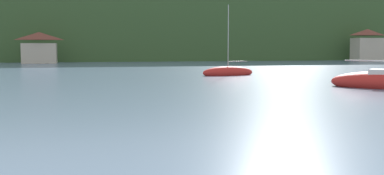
% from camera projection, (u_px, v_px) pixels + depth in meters
% --- Properties ---
extents(wooded_hillside, '(352.00, 72.64, 32.66)m').
position_uv_depth(wooded_hillside, '(184.00, 34.00, 145.29)').
color(wooded_hillside, '#38562D').
rests_on(wooded_hillside, ground_plane).
extents(shore_building_west, '(6.73, 4.59, 6.08)m').
position_uv_depth(shore_building_west, '(39.00, 48.00, 91.75)').
color(shore_building_west, '#BCB29E').
rests_on(shore_building_west, ground_plane).
extents(shore_building_westcentral, '(6.55, 4.28, 7.24)m').
position_uv_depth(shore_building_westcentral, '(367.00, 46.00, 106.89)').
color(shore_building_westcentral, '#BCB29E').
rests_on(shore_building_westcentral, ground_plane).
extents(sailboat_mid_1, '(7.71, 7.70, 11.54)m').
position_uv_depth(sailboat_mid_1, '(384.00, 82.00, 36.49)').
color(sailboat_mid_1, red).
rests_on(sailboat_mid_1, ground_plane).
extents(sailboat_far_4, '(6.40, 2.80, 8.25)m').
position_uv_depth(sailboat_far_4, '(228.00, 72.00, 52.75)').
color(sailboat_far_4, red).
rests_on(sailboat_far_4, ground_plane).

